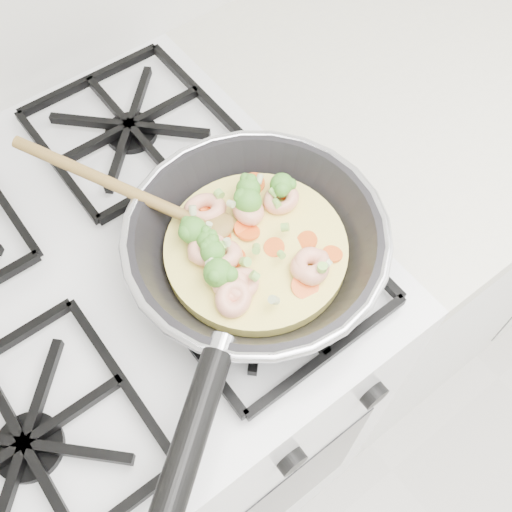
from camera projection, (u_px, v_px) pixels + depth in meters
stove at (147, 387)px, 1.09m from camera, size 0.60×0.60×0.92m
counter_right at (450, 180)px, 1.34m from camera, size 1.00×0.60×0.90m
skillet at (252, 247)px, 0.66m from camera, size 0.42×0.46×0.10m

